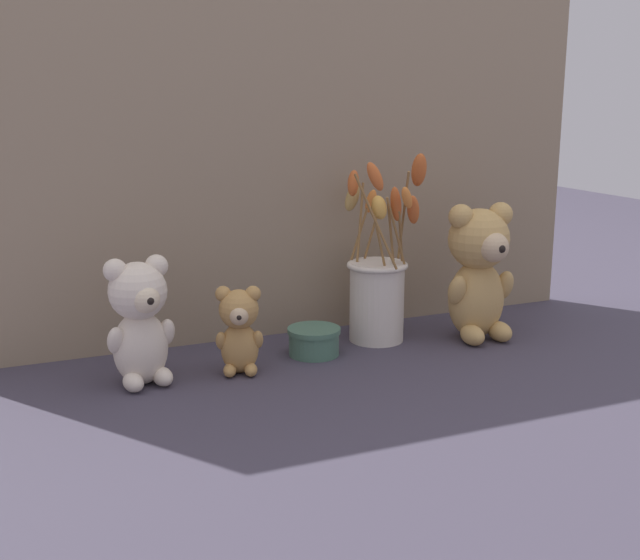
{
  "coord_description": "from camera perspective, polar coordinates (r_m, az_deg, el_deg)",
  "views": [
    {
      "loc": [
        -0.51,
        -1.17,
        0.44
      ],
      "look_at": [
        0.0,
        0.02,
        0.13
      ],
      "focal_mm": 45.0,
      "sensor_mm": 36.0,
      "label": 1
    }
  ],
  "objects": [
    {
      "name": "backdrop_wall",
      "position": [
        1.43,
        -2.38,
        11.12
      ],
      "size": [
        1.19,
        0.02,
        0.76
      ],
      "color": "gray",
      "rests_on": "ground"
    },
    {
      "name": "teddy_bear_medium",
      "position": [
        1.23,
        -12.7,
        -2.72
      ],
      "size": [
        0.11,
        0.1,
        0.2
      ],
      "color": "beige",
      "rests_on": "ground"
    },
    {
      "name": "ground_plane",
      "position": [
        1.35,
        0.34,
        -5.58
      ],
      "size": [
        4.0,
        4.0,
        0.0
      ],
      "primitive_type": "plane",
      "color": "#3D3847"
    },
    {
      "name": "teddy_bear_large",
      "position": [
        1.44,
        11.33,
        0.74
      ],
      "size": [
        0.13,
        0.12,
        0.25
      ],
      "color": "tan",
      "rests_on": "ground"
    },
    {
      "name": "flower_vase",
      "position": [
        1.42,
        4.15,
        -0.4
      ],
      "size": [
        0.16,
        0.18,
        0.34
      ],
      "color": "silver",
      "rests_on": "ground"
    },
    {
      "name": "decorative_tin_tall",
      "position": [
        1.36,
        -0.43,
        -4.37
      ],
      "size": [
        0.09,
        0.09,
        0.05
      ],
      "color": "#47705B",
      "rests_on": "ground"
    },
    {
      "name": "teddy_bear_small",
      "position": [
        1.26,
        -5.76,
        -3.44
      ],
      "size": [
        0.08,
        0.07,
        0.14
      ],
      "color": "tan",
      "rests_on": "ground"
    }
  ]
}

